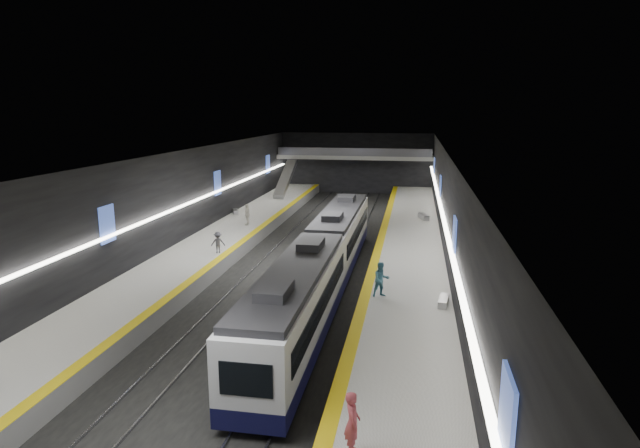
% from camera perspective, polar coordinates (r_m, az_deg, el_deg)
% --- Properties ---
extents(ground, '(70.00, 70.00, 0.00)m').
position_cam_1_polar(ground, '(38.41, -1.99, -4.64)').
color(ground, black).
rests_on(ground, ground).
extents(ceiling, '(20.00, 70.00, 0.04)m').
position_cam_1_polar(ceiling, '(36.90, -2.08, 7.33)').
color(ceiling, beige).
rests_on(ceiling, wall_left).
extents(wall_left, '(0.04, 70.00, 8.00)m').
position_cam_1_polar(wall_left, '(40.72, -15.94, 1.65)').
color(wall_left, black).
rests_on(wall_left, ground).
extents(wall_right, '(0.04, 70.00, 8.00)m').
position_cam_1_polar(wall_right, '(36.70, 13.41, 0.67)').
color(wall_right, black).
rests_on(wall_right, ground).
extents(wall_back, '(20.00, 0.04, 8.00)m').
position_cam_1_polar(wall_back, '(71.71, 3.88, 6.48)').
color(wall_back, black).
rests_on(wall_back, ground).
extents(platform_left, '(5.00, 70.00, 1.00)m').
position_cam_1_polar(platform_left, '(40.47, -12.46, -3.32)').
color(platform_left, slate).
rests_on(platform_left, ground).
extents(tile_surface_left, '(5.00, 70.00, 0.02)m').
position_cam_1_polar(tile_surface_left, '(40.34, -12.49, -2.62)').
color(tile_surface_left, '#9D9D99').
rests_on(tile_surface_left, platform_left).
extents(tactile_strip_left, '(0.60, 70.00, 0.02)m').
position_cam_1_polar(tactile_strip_left, '(39.55, -9.54, -2.77)').
color(tactile_strip_left, '#DAB90B').
rests_on(tactile_strip_left, platform_left).
extents(platform_right, '(5.00, 70.00, 1.00)m').
position_cam_1_polar(platform_right, '(37.48, 9.32, -4.44)').
color(platform_right, slate).
rests_on(platform_right, ground).
extents(tile_surface_right, '(5.00, 70.00, 0.02)m').
position_cam_1_polar(tile_surface_right, '(37.34, 9.35, -3.69)').
color(tile_surface_right, '#9D9D99').
rests_on(tile_surface_right, platform_right).
extents(tactile_strip_right, '(0.60, 70.00, 0.02)m').
position_cam_1_polar(tactile_strip_right, '(37.41, 5.97, -3.54)').
color(tactile_strip_right, '#DAB90B').
rests_on(tactile_strip_right, platform_right).
extents(rails, '(6.52, 70.00, 0.12)m').
position_cam_1_polar(rails, '(38.40, -1.99, -4.56)').
color(rails, gray).
rests_on(rails, ground).
extents(train, '(2.69, 30.04, 3.60)m').
position_cam_1_polar(train, '(32.23, 0.32, -3.89)').
color(train, '#0F0E36').
rests_on(train, ground).
extents(ad_posters, '(19.94, 53.50, 2.20)m').
position_cam_1_polar(ad_posters, '(38.32, -1.73, 2.24)').
color(ad_posters, '#3C57B4').
rests_on(ad_posters, wall_left).
extents(cove_light_left, '(0.25, 68.60, 0.12)m').
position_cam_1_polar(cove_light_left, '(40.67, -15.67, 1.37)').
color(cove_light_left, white).
rests_on(cove_light_left, wall_left).
extents(cove_light_right, '(0.25, 68.60, 0.12)m').
position_cam_1_polar(cove_light_right, '(36.73, 13.09, 0.38)').
color(cove_light_right, white).
rests_on(cove_light_right, wall_right).
extents(mezzanine_bridge, '(20.00, 3.00, 1.50)m').
position_cam_1_polar(mezzanine_bridge, '(69.57, 3.70, 7.17)').
color(mezzanine_bridge, gray).
rests_on(mezzanine_bridge, wall_left).
extents(escalator, '(1.20, 7.50, 3.92)m').
position_cam_1_polar(escalator, '(64.32, -3.71, 4.84)').
color(escalator, '#99999E').
rests_on(escalator, platform_left).
extents(bench_left_far, '(1.05, 1.67, 0.40)m').
position_cam_1_polar(bench_left_far, '(53.24, -8.99, 1.31)').
color(bench_left_far, '#99999E').
rests_on(bench_left_far, platform_left).
extents(bench_right_near, '(0.68, 1.66, 0.39)m').
position_cam_1_polar(bench_right_near, '(29.19, 13.04, -8.02)').
color(bench_right_near, '#99999E').
rests_on(bench_right_near, platform_right).
extents(bench_right_far, '(1.07, 2.06, 0.49)m').
position_cam_1_polar(bench_right_far, '(50.91, 10.98, 0.79)').
color(bench_right_far, '#99999E').
rests_on(bench_right_far, platform_right).
extents(passenger_right_a, '(0.64, 0.82, 1.98)m').
position_cam_1_polar(passenger_right_a, '(16.96, 3.47, -20.45)').
color(passenger_right_a, '#B1424A').
rests_on(passenger_right_a, platform_right).
extents(passenger_right_b, '(1.17, 1.07, 1.94)m').
position_cam_1_polar(passenger_right_b, '(29.55, 6.55, -5.94)').
color(passenger_right_b, teal).
rests_on(passenger_right_b, platform_right).
extents(passenger_left_a, '(0.51, 1.13, 1.89)m').
position_cam_1_polar(passenger_left_a, '(47.67, -7.76, 0.99)').
color(passenger_left_a, silver).
rests_on(passenger_left_a, platform_left).
extents(passenger_left_b, '(1.14, 0.90, 1.54)m').
position_cam_1_polar(passenger_left_b, '(38.81, -10.84, -1.97)').
color(passenger_left_b, '#3D3C44').
rests_on(passenger_left_b, platform_left).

